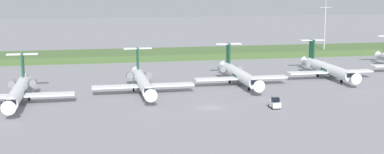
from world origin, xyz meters
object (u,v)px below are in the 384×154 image
object	(u,v)px
regional_jet_second	(18,91)
regional_jet_third	(143,81)
regional_jet_fourth	(239,74)
baggage_tug	(275,103)
regional_jet_fifth	(328,68)
antenna_mast	(325,25)

from	to	relation	value
regional_jet_second	regional_jet_third	world-z (taller)	same
regional_jet_second	regional_jet_third	distance (m)	27.01
regional_jet_second	regional_jet_fourth	world-z (taller)	same
regional_jet_fourth	baggage_tug	bearing A→B (deg)	-90.43
baggage_tug	regional_jet_fourth	bearing A→B (deg)	89.57
regional_jet_fourth	regional_jet_fifth	size ratio (longest dim) A/B	1.00
regional_jet_second	regional_jet_fifth	bearing A→B (deg)	11.37
regional_jet_third	antenna_mast	bearing A→B (deg)	36.93
regional_jet_third	regional_jet_fifth	distance (m)	50.34
regional_jet_fourth	baggage_tug	size ratio (longest dim) A/B	9.69
regional_jet_fourth	baggage_tug	distance (m)	26.08
regional_jet_third	baggage_tug	xyz separation A→B (m)	(24.04, -20.86, -1.53)
regional_jet_fifth	antenna_mast	xyz separation A→B (m)	(17.81, 41.00, 7.79)
regional_jet_fifth	antenna_mast	bearing A→B (deg)	66.52
antenna_mast	regional_jet_third	bearing A→B (deg)	-143.07
antenna_mast	regional_jet_fourth	bearing A→B (deg)	-133.47
regional_jet_third	antenna_mast	xyz separation A→B (m)	(67.24, 50.53, 7.79)
regional_jet_second	baggage_tug	world-z (taller)	regional_jet_second
regional_jet_second	antenna_mast	world-z (taller)	antenna_mast
regional_jet_fifth	baggage_tug	size ratio (longest dim) A/B	9.69
antenna_mast	baggage_tug	xyz separation A→B (m)	(-43.20, -71.39, -9.32)
regional_jet_third	regional_jet_fourth	world-z (taller)	same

